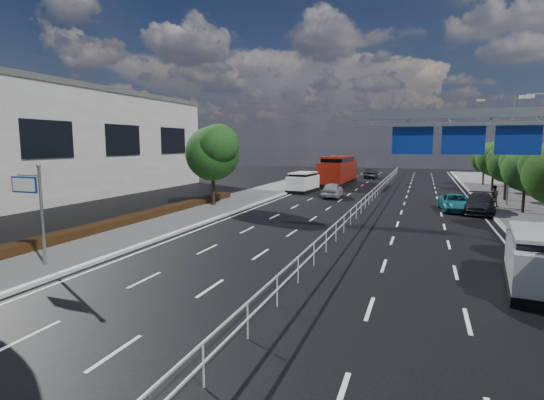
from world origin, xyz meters
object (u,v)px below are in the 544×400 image
(overhead_gantry, at_px, (480,134))
(near_car_silver, at_px, (332,190))
(toilet_sign, at_px, (32,197))
(white_minivan, at_px, (303,182))
(near_car_dark, at_px, (371,173))
(parked_car_teal, at_px, (455,203))
(red_bus, at_px, (338,170))
(parked_car_dark, at_px, (480,203))
(silver_minivan, at_px, (542,261))
(pedestrian_b, at_px, (494,196))

(overhead_gantry, relative_size, near_car_silver, 2.42)
(toilet_sign, relative_size, white_minivan, 0.86)
(near_car_silver, bearing_deg, overhead_gantry, 119.20)
(near_car_dark, distance_m, parked_car_teal, 31.26)
(white_minivan, height_order, red_bus, red_bus)
(near_car_dark, bearing_deg, parked_car_dark, 112.82)
(silver_minivan, height_order, pedestrian_b, silver_minivan)
(red_bus, xyz_separation_m, parked_car_teal, (12.50, -18.11, -1.23))
(parked_car_dark, bearing_deg, near_car_silver, 162.02)
(near_car_dark, relative_size, silver_minivan, 0.85)
(parked_car_teal, bearing_deg, near_car_dark, 102.72)
(toilet_sign, bearing_deg, silver_minivan, 11.49)
(toilet_sign, distance_m, silver_minivan, 19.74)
(toilet_sign, relative_size, silver_minivan, 0.83)
(parked_car_dark, bearing_deg, near_car_dark, 117.10)
(toilet_sign, distance_m, white_minivan, 30.85)
(parked_car_teal, height_order, parked_car_dark, parked_car_dark)
(overhead_gantry, distance_m, red_bus, 32.80)
(parked_car_teal, bearing_deg, red_bus, 119.27)
(red_bus, bearing_deg, parked_car_dark, -52.18)
(white_minivan, bearing_deg, red_bus, 83.67)
(white_minivan, height_order, pedestrian_b, white_minivan)
(near_car_silver, bearing_deg, white_minivan, -45.01)
(toilet_sign, xyz_separation_m, parked_car_teal, (17.60, 22.00, -2.30))
(silver_minivan, height_order, parked_car_teal, silver_minivan)
(white_minivan, relative_size, near_car_silver, 1.19)
(parked_car_dark, bearing_deg, pedestrian_b, 72.91)
(near_car_silver, distance_m, parked_car_teal, 11.74)
(silver_minivan, bearing_deg, white_minivan, 127.85)
(near_car_silver, distance_m, silver_minivan, 26.21)
(silver_minivan, bearing_deg, red_bus, 118.09)
(near_car_dark, xyz_separation_m, parked_car_dark, (11.35, -30.18, -0.01))
(white_minivan, xyz_separation_m, silver_minivan, (16.14, -26.72, -0.02))
(overhead_gantry, distance_m, near_car_dark, 43.07)
(red_bus, distance_m, parked_car_teal, 22.04)
(white_minivan, bearing_deg, parked_car_teal, -25.31)
(near_car_dark, height_order, silver_minivan, silver_minivan)
(toilet_sign, bearing_deg, near_car_dark, 81.31)
(silver_minivan, height_order, parked_car_dark, silver_minivan)
(white_minivan, relative_size, silver_minivan, 0.97)
(overhead_gantry, bearing_deg, toilet_sign, -150.40)
(white_minivan, relative_size, red_bus, 0.42)
(toilet_sign, height_order, red_bus, toilet_sign)
(red_bus, height_order, parked_car_teal, red_bus)
(toilet_sign, xyz_separation_m, near_car_silver, (7.03, 27.09, -2.22))
(red_bus, bearing_deg, pedestrian_b, -44.75)
(white_minivan, distance_m, near_car_silver, 5.29)
(overhead_gantry, relative_size, parked_car_dark, 2.04)
(red_bus, distance_m, silver_minivan, 38.87)
(pedestrian_b, bearing_deg, silver_minivan, 96.25)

